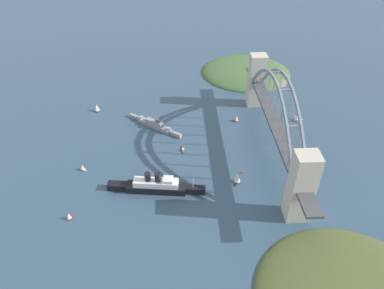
% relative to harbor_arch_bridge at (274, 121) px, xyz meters
% --- Properties ---
extents(ground_plane, '(1400.00, 1400.00, 0.00)m').
position_rel_harbor_arch_bridge_xyz_m(ground_plane, '(0.00, -0.00, -33.10)').
color(ground_plane, '#334C60').
extents(harbor_arch_bridge, '(244.60, 18.26, 79.21)m').
position_rel_harbor_arch_bridge_xyz_m(harbor_arch_bridge, '(0.00, 0.00, 0.00)').
color(harbor_arch_bridge, beige).
rests_on(harbor_arch_bridge, ground).
extents(headland_east_shore, '(120.35, 123.68, 19.39)m').
position_rel_harbor_arch_bridge_xyz_m(headland_east_shore, '(175.41, -6.75, -33.10)').
color(headland_east_shore, '#476638').
rests_on(headland_east_shore, ground).
extents(ocean_liner, '(17.57, 86.07, 19.90)m').
position_rel_harbor_arch_bridge_xyz_m(ocean_liner, '(-55.80, 113.70, -27.39)').
color(ocean_liner, black).
rests_on(ocean_liner, ground).
extents(naval_cruiser, '(48.33, 59.03, 17.72)m').
position_rel_harbor_arch_bridge_xyz_m(naval_cruiser, '(45.28, 118.05, -29.92)').
color(naval_cruiser, gray).
rests_on(naval_cruiser, ground).
extents(seaplane_taxiing_near_bridge, '(9.16, 8.86, 5.17)m').
position_rel_harbor_arch_bridge_xyz_m(seaplane_taxiing_near_bridge, '(50.12, -42.75, -30.87)').
color(seaplane_taxiing_near_bridge, '#B7B7B2').
rests_on(seaplane_taxiing_near_bridge, ground).
extents(small_boat_0, '(6.42, 5.08, 6.59)m').
position_rel_harbor_arch_bridge_xyz_m(small_boat_0, '(-84.94, 182.45, -30.03)').
color(small_boat_0, '#B2231E').
rests_on(small_boat_0, ground).
extents(small_boat_1, '(12.91, 2.64, 2.13)m').
position_rel_harbor_arch_bridge_xyz_m(small_boat_1, '(1.63, 88.23, -32.34)').
color(small_boat_1, brown).
rests_on(small_boat_1, ground).
extents(small_boat_2, '(5.47, 7.07, 8.64)m').
position_rel_harbor_arch_bridge_xyz_m(small_boat_2, '(52.45, 26.85, -29.07)').
color(small_boat_2, '#B2231E').
rests_on(small_boat_2, ground).
extents(small_boat_3, '(10.84, 7.44, 9.95)m').
position_rel_harbor_arch_bridge_xyz_m(small_boat_3, '(82.35, 187.34, -28.52)').
color(small_boat_3, brown).
rests_on(small_boat_3, ground).
extents(small_boat_4, '(10.07, 7.89, 11.70)m').
position_rel_harbor_arch_bridge_xyz_m(small_boat_4, '(-47.94, 41.01, -27.71)').
color(small_boat_4, black).
rests_on(small_boat_4, ground).
extents(small_boat_5, '(5.25, 6.36, 6.54)m').
position_rel_harbor_arch_bridge_xyz_m(small_boat_5, '(-24.44, 183.33, -29.99)').
color(small_boat_5, silver).
rests_on(small_boat_5, ground).
extents(channel_marker_buoy, '(2.20, 2.20, 2.75)m').
position_rel_harbor_arch_bridge_xyz_m(channel_marker_buoy, '(-36.30, 33.92, -31.98)').
color(channel_marker_buoy, red).
rests_on(channel_marker_buoy, ground).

